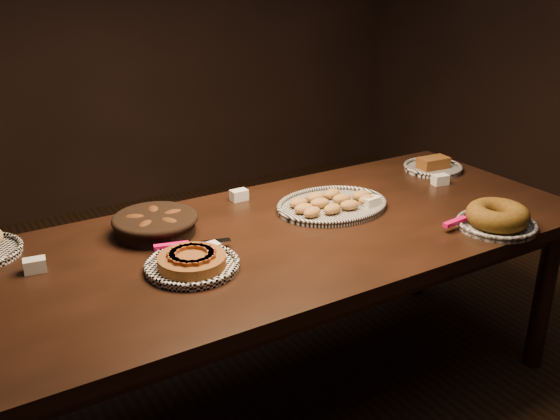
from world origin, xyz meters
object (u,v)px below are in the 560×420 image
apple_tart_plate (192,263)px  madeleine_platter (332,204)px  bundt_cake_plate (497,218)px  buffet_table (283,251)px

apple_tart_plate → madeleine_platter: (0.70, 0.19, -0.00)m
bundt_cake_plate → buffet_table: bearing=140.9°
buffet_table → madeleine_platter: 0.32m
buffet_table → bundt_cake_plate: (0.70, -0.38, 0.11)m
apple_tart_plate → bundt_cake_plate: bundt_cake_plate is taller
madeleine_platter → bundt_cake_plate: bundt_cake_plate is taller
buffet_table → apple_tart_plate: bearing=-167.6°
buffet_table → bundt_cake_plate: size_ratio=6.88×
apple_tart_plate → bundt_cake_plate: bearing=-27.2°
apple_tart_plate → bundt_cake_plate: 1.14m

